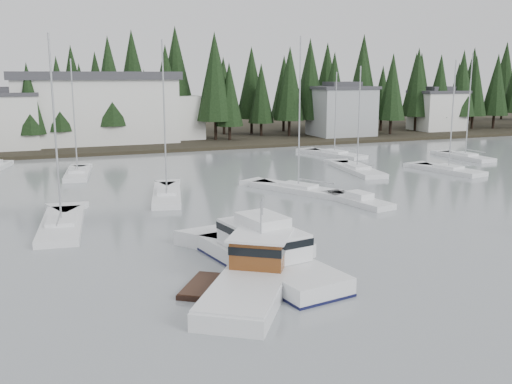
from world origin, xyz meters
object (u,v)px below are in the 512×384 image
house_west (5,120)px  sailboat_5 (78,175)px  house_east_a (341,110)px  house_east_b (437,110)px  sailboat_1 (334,155)px  sailboat_8 (298,191)px  harbor_inn (109,108)px  sailboat_2 (62,227)px  sailboat_10 (357,171)px  sailboat_6 (167,197)px  runabout_1 (359,202)px  sailboat_11 (448,171)px  sailboat_9 (465,158)px  cabin_cruiser_center (266,257)px  lobster_boat_brown (252,279)px

house_west → sailboat_5: 25.64m
house_west → house_east_a: bearing=-1.1°
house_east_b → sailboat_1: 40.30m
house_west → house_east_b: 76.01m
house_east_b → sailboat_8: 64.38m
house_east_a → harbor_inn: 39.21m
sailboat_2 → sailboat_5: bearing=-0.5°
harbor_inn → sailboat_1: (27.06, -23.70, -5.72)m
harbor_inn → sailboat_10: (23.31, -35.89, -5.72)m
sailboat_5 → sailboat_6: sailboat_6 is taller
sailboat_2 → runabout_1: sailboat_2 is taller
sailboat_1 → sailboat_11: size_ratio=0.90×
house_east_b → sailboat_5: bearing=-159.9°
harbor_inn → sailboat_11: bearing=-50.6°
sailboat_5 → runabout_1: size_ratio=1.87×
house_east_a → sailboat_5: (-45.99, -22.92, -4.83)m
sailboat_5 → sailboat_10: (30.34, -8.63, -0.02)m
house_east_b → sailboat_9: sailboat_9 is taller
runabout_1 → sailboat_11: bearing=-70.7°
house_east_a → sailboat_9: (3.13, -27.84, -4.82)m
sailboat_8 → cabin_cruiser_center: bearing=121.5°
house_east_a → lobster_boat_brown: size_ratio=1.03×
house_east_b → sailboat_5: 72.54m
sailboat_5 → sailboat_10: sailboat_5 is taller
house_east_b → sailboat_5: sailboat_5 is taller
house_east_b → runabout_1: bearing=-133.8°
sailboat_2 → runabout_1: bearing=-85.6°
house_west → house_east_b: house_west is taller
sailboat_8 → sailboat_9: bearing=-97.1°
house_west → sailboat_11: 60.55m
lobster_boat_brown → sailboat_10: (24.39, 30.19, -0.51)m
sailboat_5 → sailboat_10: size_ratio=1.06×
house_east_a → sailboat_9: bearing=-83.6°
sailboat_8 → lobster_boat_brown: bearing=120.9°
sailboat_1 → sailboat_8: size_ratio=0.79×
house_east_b → lobster_boat_brown: 89.03m
lobster_boat_brown → sailboat_11: sailboat_11 is taller
house_east_a → sailboat_2: 66.76m
sailboat_10 → sailboat_2: bearing=120.2°
house_east_a → sailboat_10: size_ratio=0.85×
harbor_inn → sailboat_6: sailboat_6 is taller
harbor_inn → runabout_1: 52.99m
sailboat_2 → sailboat_9: sailboat_2 is taller
house_east_a → sailboat_6: size_ratio=0.73×
sailboat_10 → sailboat_5: bearing=81.6°
house_east_b → sailboat_1: (-33.90, -21.36, -4.35)m
house_east_b → sailboat_2: sailboat_2 is taller
harbor_inn → house_east_b: bearing=-2.2°
sailboat_5 → sailboat_9: sailboat_9 is taller
house_west → sailboat_10: bearing=-40.3°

